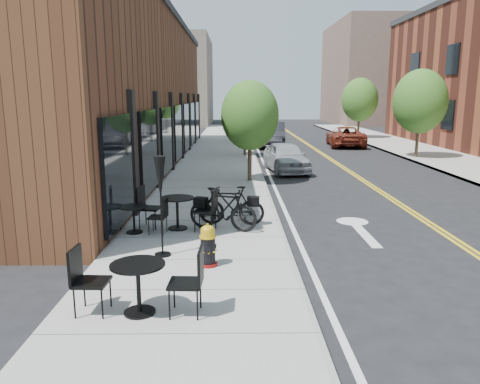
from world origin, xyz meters
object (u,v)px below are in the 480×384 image
object	(u,v)px
fire_hydrant	(208,246)
parked_car_b	(272,134)
bicycle_right	(223,209)
bistro_set_c	(134,215)
bistro_set_b	(177,208)
parked_car_a	(286,157)
parked_car_c	(269,130)
patio_umbrella	(160,185)
bistro_set_a	(138,281)
bicycle_left	(231,205)
parked_car_far	(346,136)

from	to	relation	value
fire_hydrant	parked_car_b	bearing A→B (deg)	73.16
bicycle_right	bistro_set_c	distance (m)	2.12
bistro_set_b	parked_car_a	bearing A→B (deg)	80.93
fire_hydrant	parked_car_c	size ratio (longest dim) A/B	0.19
patio_umbrella	parked_car_b	xyz separation A→B (m)	(3.99, 22.22, -0.77)
bistro_set_a	bistro_set_b	world-z (taller)	bistro_set_b
parked_car_b	patio_umbrella	bearing A→B (deg)	-95.74
bistro_set_a	parked_car_c	xyz separation A→B (m)	(4.24, 31.22, 0.00)
bistro_set_c	parked_car_c	distance (m)	27.46
patio_umbrella	parked_car_c	size ratio (longest dim) A/B	0.47
bicycle_right	parked_car_b	bearing A→B (deg)	11.83
parked_car_b	parked_car_c	xyz separation A→B (m)	(0.29, 6.39, -0.18)
bicycle_right	parked_car_b	world-z (taller)	parked_car_b
bistro_set_a	bistro_set_b	bearing A→B (deg)	92.01
parked_car_a	fire_hydrant	bearing A→B (deg)	-110.59
fire_hydrant	bicycle_right	distance (m)	2.45
fire_hydrant	bicycle_left	size ratio (longest dim) A/B	0.50
parked_car_far	bicycle_left	bearing A→B (deg)	74.79
fire_hydrant	parked_car_a	world-z (taller)	parked_car_a
bistro_set_b	patio_umbrella	distance (m)	2.18
fire_hydrant	parked_car_c	distance (m)	29.40
bistro_set_a	parked_car_a	size ratio (longest dim) A/B	0.49
bistro_set_a	patio_umbrella	world-z (taller)	patio_umbrella
bistro_set_a	bistro_set_b	distance (m)	4.57
fire_hydrant	bistro_set_b	xyz separation A→B (m)	(-0.89, 2.56, 0.12)
bistro_set_b	patio_umbrella	bearing A→B (deg)	-80.27
bistro_set_b	patio_umbrella	world-z (taller)	patio_umbrella
fire_hydrant	parked_car_far	world-z (taller)	parked_car_far
patio_umbrella	parked_car_a	xyz separation A→B (m)	(3.79, 11.58, -0.93)
fire_hydrant	bistro_set_a	distance (m)	2.22
bistro_set_c	parked_car_a	xyz separation A→B (m)	(4.71, 9.93, 0.12)
bistro_set_a	parked_car_a	xyz separation A→B (m)	(3.75, 14.18, 0.03)
bistro_set_a	parked_car_far	xyz separation A→B (m)	(8.94, 24.86, 0.04)
parked_car_a	parked_car_c	xyz separation A→B (m)	(0.49, 17.03, -0.03)
bicycle_left	patio_umbrella	world-z (taller)	patio_umbrella
bicycle_left	parked_car_c	world-z (taller)	parked_car_c
parked_car_c	bicycle_left	bearing A→B (deg)	-99.37
patio_umbrella	fire_hydrant	bearing A→B (deg)	-31.72
bicycle_right	bistro_set_a	distance (m)	4.59
bicycle_right	bistro_set_a	xyz separation A→B (m)	(-1.15, -4.45, -0.01)
parked_car_c	parked_car_far	size ratio (longest dim) A/B	0.91
fire_hydrant	patio_umbrella	world-z (taller)	patio_umbrella
parked_car_b	parked_car_far	xyz separation A→B (m)	(4.99, 0.03, -0.15)
bicycle_right	bistro_set_b	xyz separation A→B (m)	(-1.11, 0.12, -0.00)
bistro_set_c	fire_hydrant	bearing A→B (deg)	-42.36
fire_hydrant	parked_car_c	xyz separation A→B (m)	(3.31, 29.21, 0.12)
bicycle_left	bicycle_right	bearing A→B (deg)	-17.35
parked_car_far	bistro_set_c	bearing A→B (deg)	69.94
bistro_set_b	parked_car_c	size ratio (longest dim) A/B	0.45
bicycle_left	bicycle_right	distance (m)	0.53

